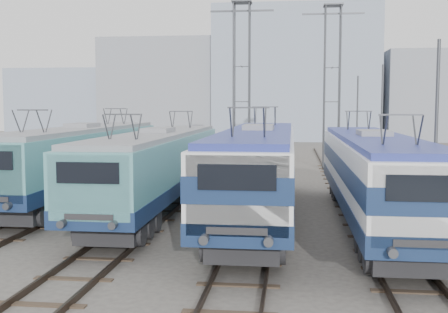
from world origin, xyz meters
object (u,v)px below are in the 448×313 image
locomotive_center_left (157,164)px  mast_rear (357,121)px  locomotive_center_right (258,164)px  mast_front (436,141)px  locomotive_far_right (374,170)px  locomotive_far_left (81,156)px  catenary_tower_east (332,79)px  safety_cone (440,224)px  catenary_tower_west (242,79)px  mast_mid (382,127)px

locomotive_center_left → mast_rear: mast_rear is taller
mast_rear → locomotive_center_right: bearing=-106.5°
mast_front → mast_rear: size_ratio=1.00×
mast_front → mast_rear: bearing=90.0°
locomotive_far_right → locomotive_center_right: bearing=168.3°
mast_rear → locomotive_far_left: bearing=-131.0°
mast_front → catenary_tower_east: bearing=95.5°
mast_front → safety_cone: size_ratio=14.11×
catenary_tower_west → mast_mid: (8.60, -8.00, -3.14)m
locomotive_center_left → safety_cone: (11.07, -3.74, -1.62)m
safety_cone → mast_rear: bearing=90.5°
locomotive_center_right → mast_rear: size_ratio=2.62×
locomotive_far_left → mast_mid: size_ratio=2.55×
catenary_tower_west → mast_mid: 12.16m
locomotive_far_left → mast_rear: mast_rear is taller
locomotive_center_right → mast_mid: (6.35, 9.41, 1.16)m
mast_rear → safety_cone: (0.22, -24.03, -2.95)m
locomotive_far_right → safety_cone: (2.07, -1.70, -1.69)m
locomotive_center_right → safety_cone: (6.57, -2.63, -1.79)m
locomotive_center_left → locomotive_far_right: 9.23m
locomotive_far_right → catenary_tower_east: (-0.25, 20.34, 4.40)m
locomotive_far_right → locomotive_center_left: bearing=167.2°
locomotive_center_left → mast_mid: bearing=37.4°
locomotive_far_left → mast_rear: size_ratio=2.55×
locomotive_center_right → catenary_tower_east: size_ratio=1.53×
mast_mid → locomotive_far_left: bearing=-159.8°
locomotive_center_left → mast_front: mast_front is taller
locomotive_center_right → mast_front: size_ratio=2.62×
locomotive_center_left → locomotive_far_right: locomotive_far_right is taller
locomotive_far_left → locomotive_center_right: bearing=-22.7°
locomotive_far_right → locomotive_far_left: bearing=160.8°
locomotive_center_left → mast_rear: 23.05m
locomotive_far_left → locomotive_center_left: bearing=-30.4°
locomotive_far_right → safety_cone: 3.16m
locomotive_center_left → locomotive_far_left: bearing=149.6°
locomotive_far_left → mast_rear: 23.43m
catenary_tower_west → mast_rear: catenary_tower_west is taller
mast_front → mast_mid: size_ratio=1.00×
locomotive_far_right → mast_front: 2.79m
locomotive_far_left → safety_cone: (15.57, -6.39, -1.68)m
locomotive_center_left → catenary_tower_west: size_ratio=1.44×
locomotive_center_left → catenary_tower_east: bearing=64.4°
catenary_tower_east → mast_rear: catenary_tower_east is taller
locomotive_far_left → locomotive_far_right: bearing=-19.2°
locomotive_center_left → catenary_tower_west: bearing=82.1°
locomotive_center_left → locomotive_center_right: 4.64m
mast_mid → mast_rear: bearing=90.0°
locomotive_far_left → catenary_tower_east: size_ratio=1.49×
locomotive_center_left → catenary_tower_west: (2.25, 16.29, 4.48)m
mast_front → safety_cone: (0.22, -0.03, -2.95)m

